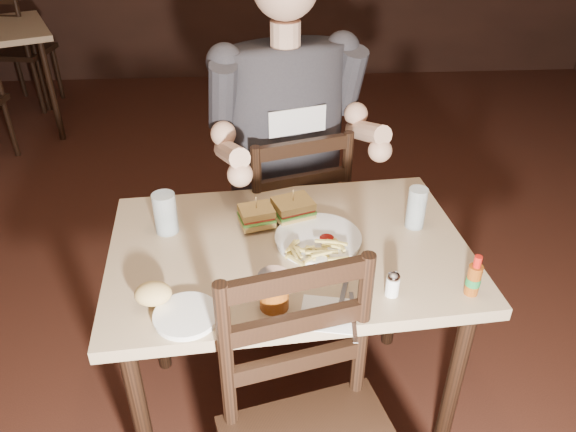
{
  "coord_description": "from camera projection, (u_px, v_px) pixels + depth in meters",
  "views": [
    {
      "loc": [
        -0.15,
        -1.72,
        1.79
      ],
      "look_at": [
        -0.06,
        -0.28,
        0.85
      ],
      "focal_mm": 35.0,
      "sensor_mm": 36.0,
      "label": 1
    }
  ],
  "objects": [
    {
      "name": "room_shell",
      "position": [
        301.0,
        9.0,
        1.66
      ],
      "size": [
        7.0,
        7.0,
        7.0
      ],
      "color": "black",
      "rests_on": "ground"
    },
    {
      "name": "main_table",
      "position": [
        289.0,
        270.0,
        1.78
      ],
      "size": [
        1.15,
        0.82,
        0.77
      ],
      "rotation": [
        0.0,
        0.0,
        0.08
      ],
      "color": "tan",
      "rests_on": "ground"
    },
    {
      "name": "chair_far",
      "position": [
        285.0,
        222.0,
        2.38
      ],
      "size": [
        0.55,
        0.58,
        0.95
      ],
      "primitive_type": null,
      "rotation": [
        0.0,
        0.0,
        3.43
      ],
      "color": "black",
      "rests_on": "ground"
    },
    {
      "name": "bg_chair_far",
      "position": [
        21.0,
        51.0,
        4.49
      ],
      "size": [
        0.49,
        0.53,
        0.91
      ],
      "primitive_type": null,
      "rotation": [
        0.0,
        0.0,
        2.97
      ],
      "color": "black",
      "rests_on": "ground"
    },
    {
      "name": "diner",
      "position": [
        290.0,
        107.0,
        2.04
      ],
      "size": [
        0.71,
        0.62,
        1.05
      ],
      "primitive_type": null,
      "rotation": [
        0.0,
        0.0,
        0.29
      ],
      "color": "#29282D",
      "rests_on": "chair_far"
    },
    {
      "name": "dinner_plate",
      "position": [
        318.0,
        240.0,
        1.75
      ],
      "size": [
        0.28,
        0.28,
        0.01
      ],
      "primitive_type": "cylinder",
      "rotation": [
        0.0,
        0.0,
        0.08
      ],
      "color": "white",
      "rests_on": "main_table"
    },
    {
      "name": "sandwich_left",
      "position": [
        256.0,
        211.0,
        1.78
      ],
      "size": [
        0.12,
        0.11,
        0.09
      ],
      "primitive_type": null,
      "rotation": [
        0.0,
        0.0,
        0.25
      ],
      "color": "tan",
      "rests_on": "dinner_plate"
    },
    {
      "name": "sandwich_right",
      "position": [
        293.0,
        203.0,
        1.82
      ],
      "size": [
        0.15,
        0.14,
        0.1
      ],
      "primitive_type": null,
      "rotation": [
        0.0,
        0.0,
        0.33
      ],
      "color": "tan",
      "rests_on": "dinner_plate"
    },
    {
      "name": "fries_pile",
      "position": [
        318.0,
        252.0,
        1.65
      ],
      "size": [
        0.24,
        0.18,
        0.04
      ],
      "primitive_type": null,
      "rotation": [
        0.0,
        0.0,
        0.08
      ],
      "color": "#CEBA62",
      "rests_on": "dinner_plate"
    },
    {
      "name": "ketchup_dollop",
      "position": [
        327.0,
        238.0,
        1.73
      ],
      "size": [
        0.05,
        0.05,
        0.01
      ],
      "primitive_type": "ellipsoid",
      "rotation": [
        0.0,
        0.0,
        0.08
      ],
      "color": "maroon",
      "rests_on": "dinner_plate"
    },
    {
      "name": "glass_left",
      "position": [
        165.0,
        213.0,
        1.76
      ],
      "size": [
        0.08,
        0.08,
        0.14
      ],
      "primitive_type": "cylinder",
      "rotation": [
        0.0,
        0.0,
        0.08
      ],
      "color": "silver",
      "rests_on": "main_table"
    },
    {
      "name": "glass_right",
      "position": [
        416.0,
        208.0,
        1.79
      ],
      "size": [
        0.07,
        0.07,
        0.14
      ],
      "primitive_type": "cylinder",
      "rotation": [
        0.0,
        0.0,
        0.08
      ],
      "color": "silver",
      "rests_on": "main_table"
    },
    {
      "name": "hot_sauce",
      "position": [
        475.0,
        275.0,
        1.51
      ],
      "size": [
        0.04,
        0.04,
        0.13
      ],
      "primitive_type": null,
      "rotation": [
        0.0,
        0.0,
        0.08
      ],
      "color": "#7C380E",
      "rests_on": "main_table"
    },
    {
      "name": "salt_shaker",
      "position": [
        393.0,
        285.0,
        1.52
      ],
      "size": [
        0.04,
        0.04,
        0.07
      ],
      "primitive_type": null,
      "rotation": [
        0.0,
        0.0,
        0.08
      ],
      "color": "white",
      "rests_on": "main_table"
    },
    {
      "name": "syrup_dispenser",
      "position": [
        274.0,
        291.0,
        1.47
      ],
      "size": [
        0.09,
        0.09,
        0.11
      ],
      "primitive_type": null,
      "rotation": [
        0.0,
        0.0,
        0.08
      ],
      "color": "#7C380E",
      "rests_on": "main_table"
    },
    {
      "name": "napkin",
      "position": [
        328.0,
        314.0,
        1.47
      ],
      "size": [
        0.17,
        0.16,
        0.0
      ],
      "primitive_type": "cube",
      "rotation": [
        0.0,
        0.0,
        -0.2
      ],
      "color": "white",
      "rests_on": "main_table"
    },
    {
      "name": "knife",
      "position": [
        353.0,
        316.0,
        1.46
      ],
      "size": [
        0.03,
        0.19,
        0.0
      ],
      "primitive_type": "cube",
      "rotation": [
        0.0,
        0.0,
        -0.1
      ],
      "color": "silver",
      "rests_on": "napkin"
    },
    {
      "name": "fork",
      "position": [
        343.0,
        292.0,
        1.54
      ],
      "size": [
        0.06,
        0.17,
        0.01
      ],
      "primitive_type": "cube",
      "rotation": [
        0.0,
        0.0,
        -0.29
      ],
      "color": "silver",
      "rests_on": "napkin"
    },
    {
      "name": "side_plate",
      "position": [
        187.0,
        317.0,
        1.46
      ],
      "size": [
        0.18,
        0.18,
        0.01
      ],
      "primitive_type": "cylinder",
      "rotation": [
        0.0,
        0.0,
        0.08
      ],
      "color": "white",
      "rests_on": "main_table"
    },
    {
      "name": "bread_roll",
      "position": [
        153.0,
        294.0,
        1.48
      ],
      "size": [
        0.11,
        0.09,
        0.06
      ],
      "primitive_type": "ellipsoid",
      "rotation": [
        0.0,
        0.0,
        0.08
      ],
      "color": "#DAB56B",
      "rests_on": "side_plate"
    }
  ]
}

